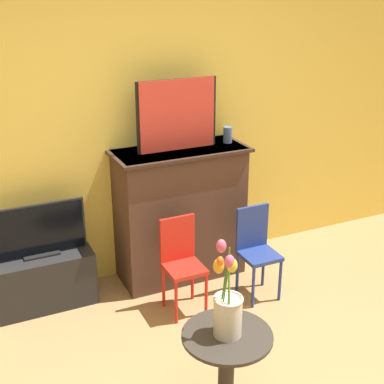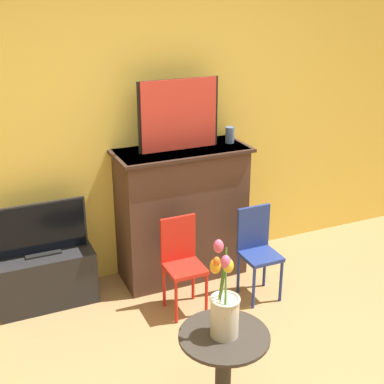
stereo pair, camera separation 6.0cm
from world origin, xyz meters
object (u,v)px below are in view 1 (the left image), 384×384
at_px(tv_monitor, 39,231).
at_px(vase_tulips, 227,307).
at_px(painting, 177,115).
at_px(chair_blue, 256,246).
at_px(chair_red, 181,259).

bearing_deg(tv_monitor, vase_tulips, -66.54).
distance_m(painting, vase_tulips, 1.76).
bearing_deg(chair_blue, chair_red, 174.14).
xyz_separation_m(tv_monitor, chair_red, (0.93, -0.50, -0.20)).
height_order(tv_monitor, vase_tulips, vase_tulips).
distance_m(painting, tv_monitor, 1.35).
relative_size(tv_monitor, vase_tulips, 1.27).
xyz_separation_m(painting, tv_monitor, (-1.11, 0.02, -0.76)).
xyz_separation_m(painting, chair_red, (-0.18, -0.47, -0.96)).
relative_size(tv_monitor, chair_blue, 0.95).
xyz_separation_m(chair_red, chair_blue, (0.61, -0.06, 0.00)).
relative_size(chair_blue, vase_tulips, 1.34).
relative_size(tv_monitor, chair_red, 0.95).
height_order(chair_red, chair_blue, same).
height_order(painting, tv_monitor, painting).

